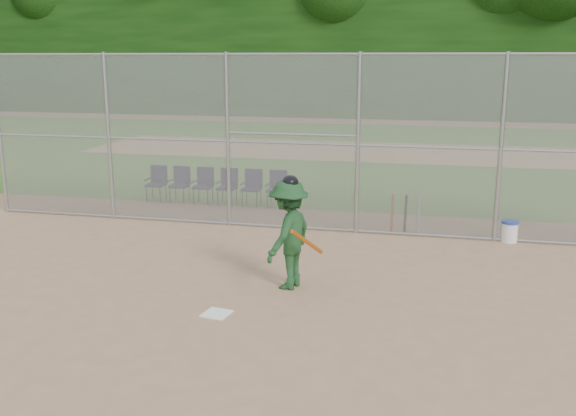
% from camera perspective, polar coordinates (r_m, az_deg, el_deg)
% --- Properties ---
extents(ground, '(100.00, 100.00, 0.00)m').
position_cam_1_polar(ground, '(10.15, -3.23, -9.23)').
color(ground, tan).
rests_on(ground, ground).
extents(grass_strip, '(100.00, 100.00, 0.00)m').
position_cam_1_polar(grass_strip, '(27.40, 7.36, 5.02)').
color(grass_strip, '#386D20').
rests_on(grass_strip, ground).
extents(dirt_patch_far, '(24.00, 24.00, 0.00)m').
position_cam_1_polar(dirt_patch_far, '(27.40, 7.36, 5.02)').
color(dirt_patch_far, tan).
rests_on(dirt_patch_far, ground).
extents(backstop_fence, '(16.09, 0.09, 4.00)m').
position_cam_1_polar(backstop_fence, '(14.36, 2.26, 6.00)').
color(backstop_fence, gray).
rests_on(backstop_fence, ground).
extents(treeline, '(81.00, 60.00, 11.00)m').
position_cam_1_polar(treeline, '(29.16, 8.11, 16.31)').
color(treeline, black).
rests_on(treeline, ground).
extents(home_plate, '(0.46, 0.46, 0.02)m').
position_cam_1_polar(home_plate, '(10.13, -6.36, -9.30)').
color(home_plate, white).
rests_on(home_plate, ground).
extents(batter_at_plate, '(1.12, 1.40, 1.97)m').
position_cam_1_polar(batter_at_plate, '(10.91, 0.05, -2.31)').
color(batter_at_plate, '#1C4622').
rests_on(batter_at_plate, ground).
extents(water_cooler, '(0.36, 0.36, 0.46)m').
position_cam_1_polar(water_cooler, '(14.60, 19.09, -1.95)').
color(water_cooler, white).
rests_on(water_cooler, ground).
extents(spare_bats, '(0.66, 0.33, 0.84)m').
position_cam_1_polar(spare_bats, '(14.82, 10.39, -0.49)').
color(spare_bats, '#D84C14').
rests_on(spare_bats, ground).
extents(chair_0, '(0.54, 0.52, 0.96)m').
position_cam_1_polar(chair_0, '(18.05, -11.66, 2.12)').
color(chair_0, '#10113D').
rests_on(chair_0, ground).
extents(chair_1, '(0.54, 0.52, 0.96)m').
position_cam_1_polar(chair_1, '(17.78, -9.65, 2.04)').
color(chair_1, '#10113D').
rests_on(chair_1, ground).
extents(chair_2, '(0.54, 0.52, 0.96)m').
position_cam_1_polar(chair_2, '(17.53, -7.58, 1.95)').
color(chair_2, '#10113D').
rests_on(chair_2, ground).
extents(chair_3, '(0.54, 0.52, 0.96)m').
position_cam_1_polar(chair_3, '(17.30, -5.45, 1.86)').
color(chair_3, '#10113D').
rests_on(chair_3, ground).
extents(chair_4, '(0.54, 0.52, 0.96)m').
position_cam_1_polar(chair_4, '(17.10, -3.26, 1.77)').
color(chair_4, '#10113D').
rests_on(chair_4, ground).
extents(chair_5, '(0.54, 0.52, 0.96)m').
position_cam_1_polar(chair_5, '(16.93, -1.03, 1.66)').
color(chair_5, '#10113D').
rests_on(chair_5, ground).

